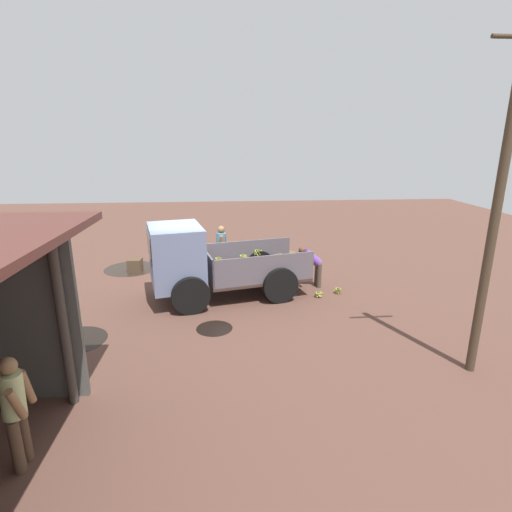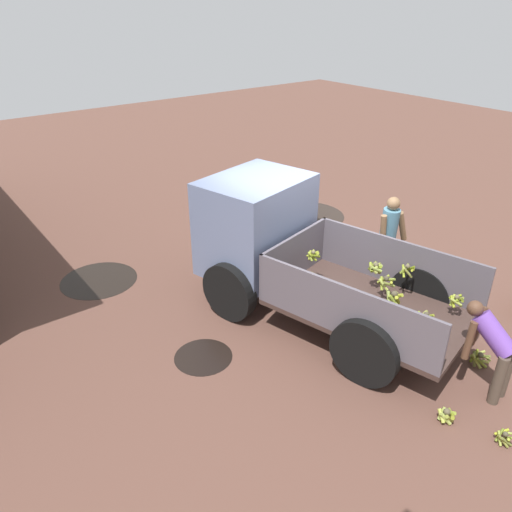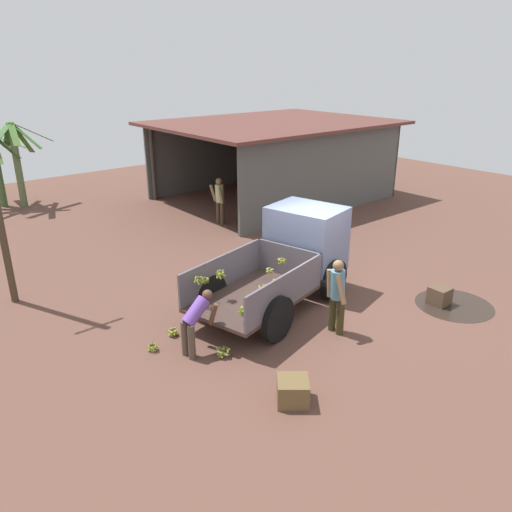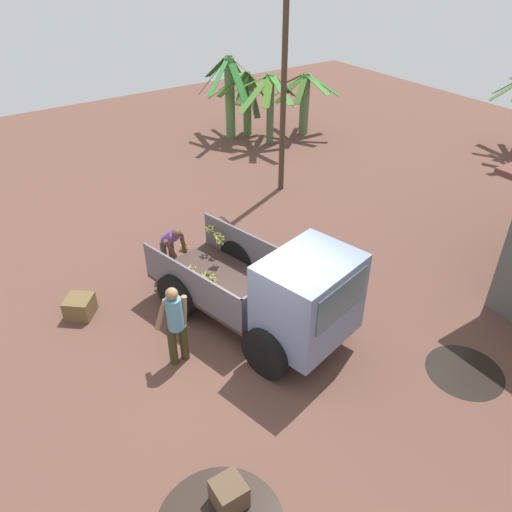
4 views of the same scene
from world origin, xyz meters
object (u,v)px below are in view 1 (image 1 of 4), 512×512
cargo_truck (195,261)px  person_foreground_visitor (221,248)px  banana_bunch_on_ground_1 (319,294)px  wooden_crate_0 (287,258)px  person_bystander_near_shed (16,408)px  banana_bunch_on_ground_0 (338,290)px  utility_pole (497,205)px  person_worker_loading (312,263)px  wooden_crate_1 (135,265)px  banana_bunch_on_ground_2 (298,278)px

cargo_truck → person_foreground_visitor: size_ratio=2.75×
banana_bunch_on_ground_1 → wooden_crate_0: bearing=-82.7°
cargo_truck → wooden_crate_0: cargo_truck is taller
person_bystander_near_shed → banana_bunch_on_ground_1: person_bystander_near_shed is taller
person_bystander_near_shed → banana_bunch_on_ground_0: bearing=41.9°
utility_pole → banana_bunch_on_ground_0: size_ratio=27.66×
person_foreground_visitor → person_worker_loading: 3.00m
cargo_truck → banana_bunch_on_ground_1: cargo_truck is taller
utility_pole → person_foreground_visitor: bearing=-51.2°
person_foreground_visitor → wooden_crate_1: (2.93, -0.71, -0.71)m
banana_bunch_on_ground_0 → person_bystander_near_shed: bearing=44.5°
person_foreground_visitor → person_bystander_near_shed: person_foreground_visitor is taller
banana_bunch_on_ground_1 → cargo_truck: bearing=-2.3°
cargo_truck → banana_bunch_on_ground_2: bearing=-172.3°
wooden_crate_0 → person_worker_loading: bearing=99.2°
banana_bunch_on_ground_0 → banana_bunch_on_ground_1: 0.67m
person_worker_loading → utility_pole: bearing=108.3°
cargo_truck → person_worker_loading: 3.52m
utility_pole → banana_bunch_on_ground_2: 6.55m
wooden_crate_0 → person_bystander_near_shed: bearing=60.7°
banana_bunch_on_ground_0 → wooden_crate_1: bearing=-22.2°
banana_bunch_on_ground_1 → wooden_crate_1: wooden_crate_1 is taller
utility_pole → wooden_crate_1: (7.77, -6.73, -3.01)m
cargo_truck → person_bystander_near_shed: cargo_truck is taller
banana_bunch_on_ground_2 → wooden_crate_1: size_ratio=0.71×
person_worker_loading → banana_bunch_on_ground_2: bearing=-61.9°
cargo_truck → person_worker_loading: (-3.42, -0.73, -0.36)m
banana_bunch_on_ground_2 → wooden_crate_0: bearing=-87.7°
utility_pole → person_bystander_near_shed: (7.50, 1.79, -2.30)m
utility_pole → wooden_crate_0: 8.13m
person_bystander_near_shed → banana_bunch_on_ground_0: (-6.04, -5.94, -0.82)m
person_worker_loading → wooden_crate_0: bearing=-86.3°
person_worker_loading → banana_bunch_on_ground_1: (-0.03, 0.87, -0.65)m
utility_pole → person_foreground_visitor: size_ratio=3.76×
banana_bunch_on_ground_2 → person_worker_loading: bearing=123.5°
cargo_truck → banana_bunch_on_ground_1: 3.60m
person_foreground_visitor → banana_bunch_on_ground_0: size_ratio=7.36×
cargo_truck → banana_bunch_on_ground_1: (-3.45, 0.14, -1.00)m
person_bystander_near_shed → wooden_crate_0: 10.25m
wooden_crate_0 → wooden_crate_1: wooden_crate_0 is taller
person_foreground_visitor → person_worker_loading: bearing=-22.3°
cargo_truck → wooden_crate_0: bearing=-147.9°
cargo_truck → utility_pole: (-5.53, 4.04, 2.12)m
banana_bunch_on_ground_1 → banana_bunch_on_ground_2: size_ratio=0.78×
person_bystander_near_shed → banana_bunch_on_ground_2: (-5.08, -7.02, -0.80)m
person_worker_loading → person_bystander_near_shed: (5.39, 6.56, 0.17)m
person_bystander_near_shed → cargo_truck: bearing=68.8°
wooden_crate_1 → person_bystander_near_shed: bearing=91.8°
cargo_truck → banana_bunch_on_ground_2: cargo_truck is taller
banana_bunch_on_ground_1 → utility_pole: bearing=118.0°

